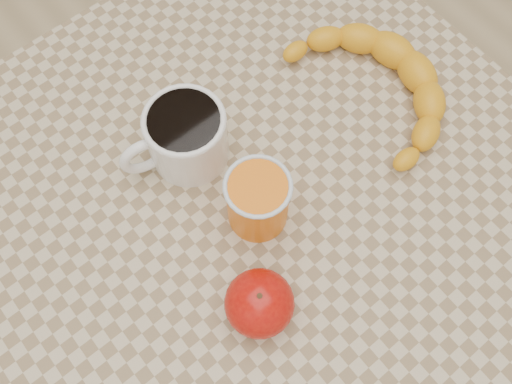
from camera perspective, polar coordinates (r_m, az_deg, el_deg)
ground at (r=1.46m, az=0.00°, el=-12.04°), size 3.00×3.00×0.00m
table at (r=0.81m, az=0.00°, el=-2.93°), size 0.80×0.80×0.75m
coffee_mug at (r=0.73m, az=-7.15°, el=5.60°), size 0.15×0.12×0.09m
orange_juice_glass at (r=0.68m, az=0.18°, el=-0.84°), size 0.08×0.08×0.09m
apple at (r=0.66m, az=0.34°, el=-11.07°), size 0.10×0.10×0.07m
banana at (r=0.80m, az=11.96°, el=10.26°), size 0.30×0.36×0.05m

